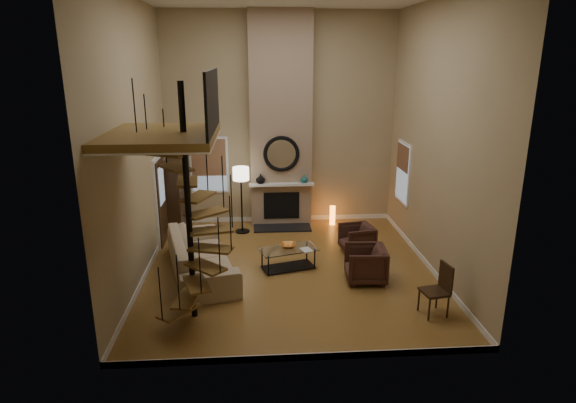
{
  "coord_description": "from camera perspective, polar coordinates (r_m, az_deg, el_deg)",
  "views": [
    {
      "loc": [
        -0.7,
        -9.49,
        4.38
      ],
      "look_at": [
        0.0,
        0.4,
        1.4
      ],
      "focal_mm": 30.29,
      "sensor_mm": 36.0,
      "label": 1
    }
  ],
  "objects": [
    {
      "name": "window_right",
      "position": [
        12.38,
        13.36,
        3.42
      ],
      "size": [
        0.06,
        1.02,
        1.52
      ],
      "color": "white",
      "rests_on": "right_wall"
    },
    {
      "name": "sofa",
      "position": [
        10.33,
        -10.28,
        -6.25
      ],
      "size": [
        1.79,
        3.07,
        0.84
      ],
      "primitive_type": "imported",
      "rotation": [
        0.0,
        0.0,
        1.81
      ],
      "color": "tan",
      "rests_on": "ground"
    },
    {
      "name": "mirror_frame",
      "position": [
        12.59,
        -0.78,
        5.6
      ],
      "size": [
        0.94,
        0.1,
        0.94
      ],
      "primitive_type": "torus",
      "rotation": [
        1.57,
        0.0,
        0.0
      ],
      "color": "black",
      "rests_on": "chimney_breast"
    },
    {
      "name": "mantel",
      "position": [
        12.71,
        -0.75,
        2.0
      ],
      "size": [
        1.7,
        0.18,
        0.06
      ],
      "primitive_type": "cube",
      "color": "white",
      "rests_on": "chimney_breast"
    },
    {
      "name": "right_wall",
      "position": [
        10.32,
        17.15,
        6.89
      ],
      "size": [
        0.02,
        6.5,
        5.5
      ],
      "primitive_type": "cube",
      "color": "tan",
      "rests_on": "ground"
    },
    {
      "name": "chimney_breast",
      "position": [
        12.68,
        -0.85,
        9.34
      ],
      "size": [
        1.6,
        0.38,
        5.5
      ],
      "primitive_type": "cube",
      "color": "#977B62",
      "rests_on": "ground"
    },
    {
      "name": "hutch",
      "position": [
        12.9,
        -13.18,
        0.86
      ],
      "size": [
        0.38,
        0.8,
        1.79
      ],
      "primitive_type": "cube",
      "color": "#331F11",
      "rests_on": "ground"
    },
    {
      "name": "entry_door",
      "position": [
        11.99,
        -14.71,
        0.03
      ],
      "size": [
        0.1,
        1.05,
        2.16
      ],
      "color": "white",
      "rests_on": "ground"
    },
    {
      "name": "loft",
      "position": [
        7.89,
        -13.95,
        7.89
      ],
      "size": [
        1.7,
        2.2,
        1.09
      ],
      "color": "brown",
      "rests_on": "left_wall"
    },
    {
      "name": "window_back",
      "position": [
        13.07,
        -9.24,
        4.32
      ],
      "size": [
        1.02,
        0.06,
        1.52
      ],
      "color": "white",
      "rests_on": "back_wall"
    },
    {
      "name": "ground",
      "position": [
        10.48,
        0.15,
        -8.01
      ],
      "size": [
        6.0,
        6.5,
        0.01
      ],
      "primitive_type": "cube",
      "color": "#AC7B37",
      "rests_on": "ground"
    },
    {
      "name": "coffee_table",
      "position": [
        10.43,
        0.04,
        -6.39
      ],
      "size": [
        1.32,
        0.92,
        0.45
      ],
      "color": "silver",
      "rests_on": "ground"
    },
    {
      "name": "back_wall",
      "position": [
        12.87,
        -0.9,
        9.45
      ],
      "size": [
        6.0,
        0.02,
        5.5
      ],
      "primitive_type": "cube",
      "color": "tan",
      "rests_on": "ground"
    },
    {
      "name": "firebox",
      "position": [
        12.95,
        -0.76,
        -0.47
      ],
      "size": [
        0.95,
        0.02,
        0.72
      ],
      "primitive_type": "cube",
      "color": "black",
      "rests_on": "chimney_breast"
    },
    {
      "name": "armchair_far",
      "position": [
        10.0,
        9.5,
        -7.26
      ],
      "size": [
        0.85,
        0.83,
        0.73
      ],
      "primitive_type": "imported",
      "rotation": [
        0.0,
        0.0,
        -1.64
      ],
      "color": "#42261E",
      "rests_on": "ground"
    },
    {
      "name": "accent_lamp",
      "position": [
        13.15,
        5.24,
        -1.65
      ],
      "size": [
        0.15,
        0.15,
        0.53
      ],
      "primitive_type": "cylinder",
      "color": "orange",
      "rests_on": "ground"
    },
    {
      "name": "baseboard_back",
      "position": [
        13.47,
        -0.85,
        -1.99
      ],
      "size": [
        6.0,
        0.02,
        0.12
      ],
      "primitive_type": "cube",
      "color": "white",
      "rests_on": "ground"
    },
    {
      "name": "floor_lamp",
      "position": [
        12.26,
        -5.54,
        2.65
      ],
      "size": [
        0.41,
        0.41,
        1.71
      ],
      "color": "black",
      "rests_on": "ground"
    },
    {
      "name": "hearth",
      "position": [
        12.85,
        -0.68,
        -3.11
      ],
      "size": [
        1.5,
        0.6,
        0.04
      ],
      "primitive_type": "cube",
      "color": "black",
      "rests_on": "ground"
    },
    {
      "name": "mirror_disc",
      "position": [
        12.6,
        -0.79,
        5.61
      ],
      "size": [
        0.8,
        0.01,
        0.8
      ],
      "primitive_type": "cylinder",
      "rotation": [
        1.57,
        0.0,
        0.0
      ],
      "color": "white",
      "rests_on": "chimney_breast"
    },
    {
      "name": "baseboard_front",
      "position": [
        7.63,
        2.01,
        -17.76
      ],
      "size": [
        6.0,
        0.02,
        0.12
      ],
      "primitive_type": "cube",
      "color": "white",
      "rests_on": "ground"
    },
    {
      "name": "bowl",
      "position": [
        10.4,
        0.02,
        -5.2
      ],
      "size": [
        0.35,
        0.35,
        0.09
      ],
      "primitive_type": "imported",
      "color": "#C16922",
      "rests_on": "coffee_table"
    },
    {
      "name": "left_wall",
      "position": [
        9.9,
        -17.53,
        6.48
      ],
      "size": [
        0.02,
        6.5,
        5.5
      ],
      "primitive_type": "cube",
      "color": "tan",
      "rests_on": "ground"
    },
    {
      "name": "front_wall",
      "position": [
        6.49,
        2.26,
        2.15
      ],
      "size": [
        6.0,
        0.02,
        5.5
      ],
      "primitive_type": "cube",
      "color": "tan",
      "rests_on": "ground"
    },
    {
      "name": "armchair_near",
      "position": [
        11.32,
        8.41,
        -4.29
      ],
      "size": [
        0.82,
        0.81,
        0.65
      ],
      "primitive_type": "imported",
      "rotation": [
        0.0,
        0.0,
        -1.39
      ],
      "color": "#42261E",
      "rests_on": "ground"
    },
    {
      "name": "spiral_stair",
      "position": [
        8.2,
        -11.43,
        -2.09
      ],
      "size": [
        1.47,
        1.47,
        4.06
      ],
      "color": "black",
      "rests_on": "ground"
    },
    {
      "name": "side_chair",
      "position": [
        8.97,
        17.32,
        -9.55
      ],
      "size": [
        0.5,
        0.49,
        0.94
      ],
      "color": "#331F11",
      "rests_on": "ground"
    },
    {
      "name": "vase_left",
      "position": [
        12.69,
        -3.25,
        2.68
      ],
      "size": [
        0.24,
        0.24,
        0.25
      ],
      "primitive_type": "imported",
      "color": "black",
      "rests_on": "mantel"
    },
    {
      "name": "baseboard_left",
      "position": [
        10.68,
        -16.21,
        -7.85
      ],
      "size": [
        0.02,
        6.5,
        0.12
      ],
      "primitive_type": "cube",
      "color": "white",
      "rests_on": "ground"
    },
    {
      "name": "book",
      "position": [
        10.26,
        2.06,
        -5.74
      ],
      "size": [
        0.3,
        0.34,
        0.03
      ],
      "primitive_type": "imported",
      "rotation": [
        0.0,
        0.0,
        0.34
      ],
      "color": "gray",
      "rests_on": "coffee_table"
    },
    {
      "name": "baseboard_right",
      "position": [
        11.06,
        15.91,
        -6.94
      ],
      "size": [
        0.02,
        6.5,
        0.12
      ],
      "primitive_type": "cube",
      "color": "white",
      "rests_on": "ground"
    },
    {
      "name": "vase_right",
      "position": [
        12.76,
        1.93,
        2.68
      ],
      "size": [
        0.2,
        0.2,
        0.21
      ],
      "primitive_type": "imported",
      "color": "#1B5E5B",
      "rests_on": "mantel"
    }
  ]
}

